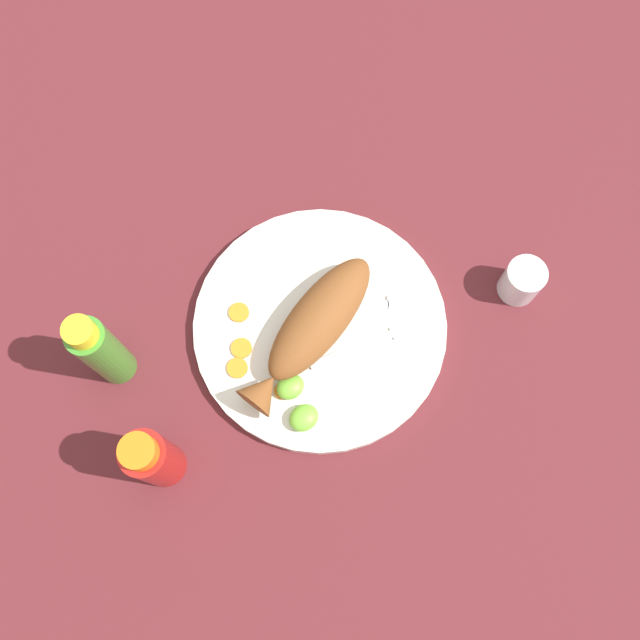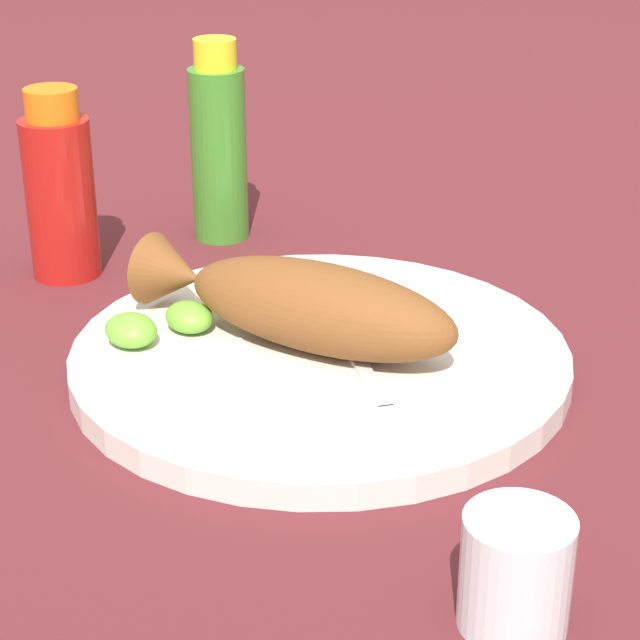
# 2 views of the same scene
# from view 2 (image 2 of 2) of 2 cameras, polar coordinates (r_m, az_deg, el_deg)

# --- Properties ---
(ground_plane) EXTENTS (4.00, 4.00, 0.00)m
(ground_plane) POSITION_cam_2_polar(r_m,az_deg,el_deg) (0.78, -0.00, -2.52)
(ground_plane) COLOR #561E23
(main_plate) EXTENTS (0.33, 0.33, 0.02)m
(main_plate) POSITION_cam_2_polar(r_m,az_deg,el_deg) (0.78, -0.00, -1.93)
(main_plate) COLOR silver
(main_plate) RESTS_ON ground_plane
(fried_fish) EXTENTS (0.24, 0.14, 0.06)m
(fried_fish) POSITION_cam_2_polar(r_m,az_deg,el_deg) (0.77, -0.98, 0.85)
(fried_fish) COLOR brown
(fried_fish) RESTS_ON main_plate
(fork_near) EXTENTS (0.17, 0.10, 0.00)m
(fork_near) POSITION_cam_2_polar(r_m,az_deg,el_deg) (0.71, 3.21, -3.95)
(fork_near) COLOR silver
(fork_near) RESTS_ON main_plate
(fork_far) EXTENTS (0.18, 0.05, 0.00)m
(fork_far) POSITION_cam_2_polar(r_m,az_deg,el_deg) (0.70, -0.48, -4.38)
(fork_far) COLOR silver
(fork_far) RESTS_ON main_plate
(carrot_slice_near) EXTENTS (0.03, 0.03, 0.00)m
(carrot_slice_near) POSITION_cam_2_polar(r_m,az_deg,el_deg) (0.87, 0.14, 1.94)
(carrot_slice_near) COLOR orange
(carrot_slice_near) RESTS_ON main_plate
(carrot_slice_mid) EXTENTS (0.03, 0.03, 0.00)m
(carrot_slice_mid) POSITION_cam_2_polar(r_m,az_deg,el_deg) (0.87, -4.79, 1.66)
(carrot_slice_mid) COLOR orange
(carrot_slice_mid) RESTS_ON main_plate
(carrot_slice_far) EXTENTS (0.03, 0.03, 0.00)m
(carrot_slice_far) POSITION_cam_2_polar(r_m,az_deg,el_deg) (0.86, -3.04, 1.64)
(carrot_slice_far) COLOR orange
(carrot_slice_far) RESTS_ON main_plate
(carrot_slice_extra) EXTENTS (0.02, 0.02, 0.00)m
(carrot_slice_extra) POSITION_cam_2_polar(r_m,az_deg,el_deg) (0.81, -6.67, -0.06)
(carrot_slice_extra) COLOR orange
(carrot_slice_extra) RESTS_ON main_plate
(lime_wedge_main) EXTENTS (0.04, 0.03, 0.02)m
(lime_wedge_main) POSITION_cam_2_polar(r_m,az_deg,el_deg) (0.80, -6.45, 0.15)
(lime_wedge_main) COLOR #6BB233
(lime_wedge_main) RESTS_ON main_plate
(lime_wedge_side) EXTENTS (0.04, 0.03, 0.02)m
(lime_wedge_side) POSITION_cam_2_polar(r_m,az_deg,el_deg) (0.78, -9.29, -0.50)
(lime_wedge_side) COLOR #6BB233
(lime_wedge_side) RESTS_ON main_plate
(hot_sauce_bottle_red) EXTENTS (0.05, 0.05, 0.15)m
(hot_sauce_bottle_red) POSITION_cam_2_polar(r_m,az_deg,el_deg) (0.93, -12.68, 6.27)
(hot_sauce_bottle_red) COLOR #B21914
(hot_sauce_bottle_red) RESTS_ON ground_plane
(hot_sauce_bottle_green) EXTENTS (0.05, 0.05, 0.17)m
(hot_sauce_bottle_green) POSITION_cam_2_polar(r_m,az_deg,el_deg) (0.99, -5.02, 8.51)
(hot_sauce_bottle_green) COLOR #3D8428
(hot_sauce_bottle_green) RESTS_ON ground_plane
(salt_cup) EXTENTS (0.05, 0.05, 0.06)m
(salt_cup) POSITION_cam_2_polar(r_m,az_deg,el_deg) (0.56, 9.59, -12.44)
(salt_cup) COLOR silver
(salt_cup) RESTS_ON ground_plane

